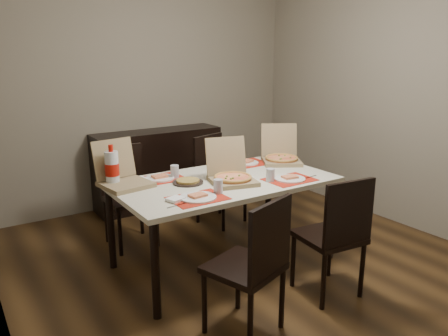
{
  "coord_description": "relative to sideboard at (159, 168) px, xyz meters",
  "views": [
    {
      "loc": [
        -2.09,
        -2.82,
        1.77
      ],
      "look_at": [
        -0.18,
        0.09,
        0.85
      ],
      "focal_mm": 35.0,
      "sensor_mm": 36.0,
      "label": 1
    }
  ],
  "objects": [
    {
      "name": "setting_near_right",
      "position": [
        0.23,
        -1.98,
        0.32
      ],
      "size": [
        0.48,
        0.3,
        0.11
      ],
      "color": "red",
      "rests_on": "dining_table"
    },
    {
      "name": "soda_bottle",
      "position": [
        -1.01,
        -1.35,
        0.44
      ],
      "size": [
        0.11,
        0.11,
        0.33
      ],
      "color": "silver",
      "rests_on": "dining_table"
    },
    {
      "name": "faina_plate",
      "position": [
        -0.48,
        -1.61,
        0.31
      ],
      "size": [
        0.25,
        0.25,
        0.03
      ],
      "color": "black",
      "rests_on": "dining_table"
    },
    {
      "name": "pizza_box_left",
      "position": [
        -0.94,
        -1.39,
        0.36
      ],
      "size": [
        0.4,
        0.43,
        0.35
      ],
      "color": "olive",
      "rests_on": "dining_table"
    },
    {
      "name": "napkin_loose",
      "position": [
        -0.04,
        -1.81,
        0.31
      ],
      "size": [
        0.16,
        0.16,
        0.02
      ],
      "primitive_type": "cube",
      "rotation": [
        0.0,
        0.0,
        0.9
      ],
      "color": "white",
      "rests_on": "dining_table"
    },
    {
      "name": "chair_far_right",
      "position": [
        0.3,
        -0.81,
        0.06
      ],
      "size": [
        0.52,
        0.52,
        0.93
      ],
      "color": "black",
      "rests_on": "ground"
    },
    {
      "name": "setting_near_left",
      "position": [
        -0.58,
        -1.98,
        0.32
      ],
      "size": [
        0.5,
        0.3,
        0.11
      ],
      "color": "red",
      "rests_on": "dining_table"
    },
    {
      "name": "chair_near_left",
      "position": [
        -0.58,
        -2.63,
        0.06
      ],
      "size": [
        0.53,
        0.53,
        0.93
      ],
      "color": "black",
      "rests_on": "ground"
    },
    {
      "name": "setting_far_left",
      "position": [
        -0.61,
        -1.39,
        0.32
      ],
      "size": [
        0.5,
        0.3,
        0.11
      ],
      "color": "red",
      "rests_on": "dining_table"
    },
    {
      "name": "pizza_box_center",
      "position": [
        -0.17,
        -1.78,
        0.36
      ],
      "size": [
        0.43,
        0.45,
        0.35
      ],
      "color": "olive",
      "rests_on": "dining_table"
    },
    {
      "name": "chair_near_right",
      "position": [
        0.2,
        -2.59,
        0.06
      ],
      "size": [
        0.46,
        0.46,
        0.93
      ],
      "color": "black",
      "rests_on": "ground"
    },
    {
      "name": "chair_far_left",
      "position": [
        -0.71,
        -0.82,
        0.06
      ],
      "size": [
        0.42,
        0.42,
        0.93
      ],
      "color": "black",
      "rests_on": "ground"
    },
    {
      "name": "dining_table",
      "position": [
        -0.18,
        -1.69,
        0.23
      ],
      "size": [
        1.8,
        1.0,
        0.75
      ],
      "color": "beige",
      "rests_on": "ground"
    },
    {
      "name": "sideboard",
      "position": [
        0.0,
        0.0,
        0.0
      ],
      "size": [
        1.5,
        0.4,
        0.9
      ],
      "primitive_type": "cube",
      "color": "black",
      "rests_on": "ground"
    },
    {
      "name": "room_walls",
      "position": [
        0.0,
        -1.35,
        1.28
      ],
      "size": [
        3.84,
        4.02,
        2.62
      ],
      "color": "gray",
      "rests_on": "ground"
    },
    {
      "name": "pizza_box_right",
      "position": [
        0.61,
        -1.49,
        0.36
      ],
      "size": [
        0.5,
        0.51,
        0.35
      ],
      "color": "olive",
      "rests_on": "dining_table"
    },
    {
      "name": "ground",
      "position": [
        0.0,
        -1.78,
        -0.46
      ],
      "size": [
        3.8,
        4.0,
        0.02
      ],
      "primitive_type": "cube",
      "color": "#442C15",
      "rests_on": "ground"
    },
    {
      "name": "dip_bowl",
      "position": [
        -0.02,
        -1.5,
        0.31
      ],
      "size": [
        0.13,
        0.13,
        0.03
      ],
      "primitive_type": "imported",
      "rotation": [
        0.0,
        0.0,
        -0.2
      ],
      "color": "white",
      "rests_on": "dining_table"
    },
    {
      "name": "setting_far_right",
      "position": [
        0.24,
        -1.36,
        0.32
      ],
      "size": [
        0.47,
        0.3,
        0.11
      ],
      "color": "red",
      "rests_on": "dining_table"
    }
  ]
}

